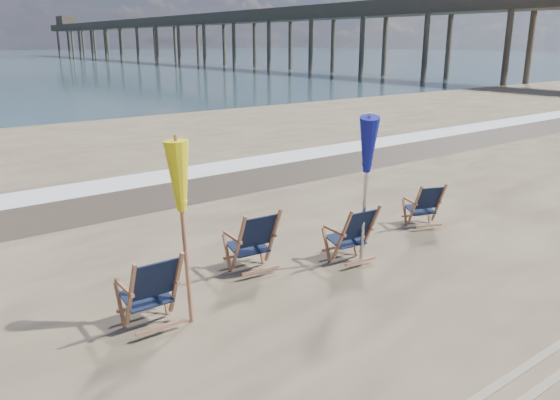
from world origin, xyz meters
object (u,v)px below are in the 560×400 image
(beach_chair_1, at_px, (273,239))
(umbrella_blue, at_px, (367,149))
(fishing_pier, at_px, (194,33))
(beach_chair_2, at_px, (370,232))
(beach_chair_3, at_px, (439,204))
(umbrella_yellow, at_px, (182,187))
(beach_chair_0, at_px, (176,286))

(beach_chair_1, bearing_deg, umbrella_blue, 155.54)
(fishing_pier, bearing_deg, umbrella_blue, -117.07)
(beach_chair_2, relative_size, umbrella_blue, 0.41)
(beach_chair_3, distance_m, umbrella_blue, 2.92)
(umbrella_yellow, bearing_deg, fishing_pier, 61.04)
(beach_chair_1, height_order, beach_chair_3, beach_chair_1)
(beach_chair_2, distance_m, fishing_pier, 82.04)
(fishing_pier, bearing_deg, beach_chair_3, -115.63)
(umbrella_yellow, bearing_deg, beach_chair_1, 19.59)
(beach_chair_2, xyz_separation_m, fishing_pier, (37.13, 73.04, 4.15))
(beach_chair_3, height_order, fishing_pier, fishing_pier)
(beach_chair_3, xyz_separation_m, umbrella_blue, (-2.51, -0.45, 1.43))
(beach_chair_2, xyz_separation_m, umbrella_yellow, (-3.28, -0.00, 1.28))
(umbrella_yellow, height_order, fishing_pier, fishing_pier)
(beach_chair_1, distance_m, fishing_pier, 82.14)
(umbrella_blue, bearing_deg, fishing_pier, 62.93)
(beach_chair_2, bearing_deg, fishing_pier, -111.62)
(beach_chair_3, distance_m, fishing_pier, 80.70)
(beach_chair_1, xyz_separation_m, beach_chair_3, (3.73, -0.27, -0.07))
(beach_chair_0, xyz_separation_m, fishing_pier, (40.55, 73.03, 4.13))
(beach_chair_1, relative_size, umbrella_blue, 0.43)
(beach_chair_2, bearing_deg, umbrella_blue, 22.77)
(beach_chair_2, bearing_deg, beach_chair_0, 5.11)
(beach_chair_1, height_order, beach_chair_2, beach_chair_1)
(beach_chair_3, bearing_deg, beach_chair_1, 17.16)
(beach_chair_2, height_order, umbrella_blue, umbrella_blue)
(beach_chair_1, xyz_separation_m, umbrella_blue, (1.23, -0.72, 1.36))
(beach_chair_2, distance_m, umbrella_blue, 1.40)
(umbrella_yellow, bearing_deg, beach_chair_2, 0.07)
(beach_chair_2, bearing_deg, umbrella_yellow, 5.40)
(beach_chair_2, xyz_separation_m, beach_chair_3, (2.28, 0.37, -0.05))
(beach_chair_0, xyz_separation_m, beach_chair_2, (3.42, -0.01, -0.02))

